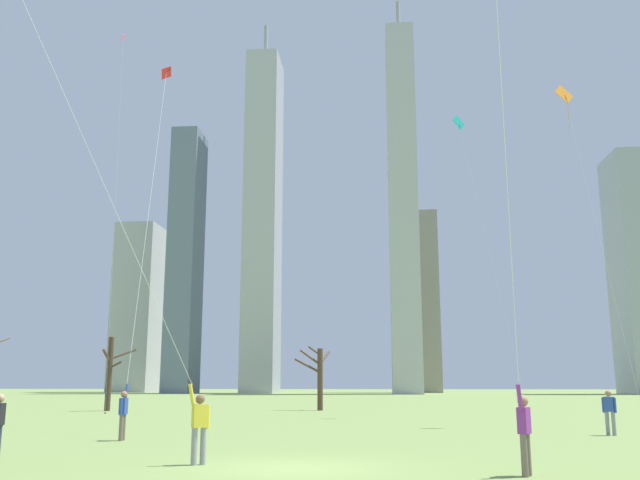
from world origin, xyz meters
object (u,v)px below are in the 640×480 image
(bare_tree_right_of_center, at_px, (110,372))
(kite_flyer_foreground_right_yellow, at_px, (137,278))
(bystander_strolling_midfield, at_px, (609,410))
(distant_kite_drifting_right_orange, at_px, (571,121))
(kite_flyer_midfield_center_white, at_px, (516,297))
(kite_flyer_midfield_right_red, at_px, (131,347))
(bare_tree_center, at_px, (319,375))
(distant_kite_low_near_trees_teal, at_px, (465,150))
(distant_kite_high_overhead_pink, at_px, (121,95))

(bare_tree_right_of_center, bearing_deg, kite_flyer_foreground_right_yellow, -67.40)
(bystander_strolling_midfield, distance_m, distant_kite_drifting_right_orange, 14.65)
(kite_flyer_midfield_center_white, xyz_separation_m, kite_flyer_midfield_right_red, (-11.72, 11.08, -0.35))
(distant_kite_drifting_right_orange, relative_size, bare_tree_right_of_center, 3.22)
(kite_flyer_midfield_center_white, bearing_deg, bare_tree_right_of_center, 122.60)
(bare_tree_center, bearing_deg, distant_kite_low_near_trees_teal, -41.80)
(distant_kite_high_overhead_pink, bearing_deg, bare_tree_center, 9.00)
(kite_flyer_midfield_right_red, relative_size, bystander_strolling_midfield, 12.07)
(bare_tree_center, bearing_deg, distant_kite_drifting_right_orange, -50.44)
(kite_flyer_midfield_center_white, bearing_deg, bare_tree_center, 101.21)
(kite_flyer_midfield_center_white, distance_m, kite_flyer_midfield_right_red, 16.14)
(kite_flyer_midfield_center_white, xyz_separation_m, kite_flyer_foreground_right_yellow, (-8.39, 2.18, 0.80))
(bystander_strolling_midfield, bearing_deg, distant_kite_drifting_right_orange, 79.56)
(kite_flyer_midfield_right_red, bearing_deg, kite_flyer_foreground_right_yellow, -69.45)
(bystander_strolling_midfield, relative_size, distant_kite_drifting_right_orange, 0.10)
(kite_flyer_midfield_right_red, bearing_deg, bare_tree_right_of_center, 113.40)
(kite_flyer_midfield_center_white, distance_m, bare_tree_center, 36.48)
(kite_flyer_midfield_center_white, height_order, kite_flyer_midfield_right_red, kite_flyer_midfield_right_red)
(kite_flyer_foreground_right_yellow, xyz_separation_m, bare_tree_center, (1.30, 33.59, -1.90))
(kite_flyer_foreground_right_yellow, relative_size, bystander_strolling_midfield, 11.12)
(distant_kite_low_near_trees_teal, bearing_deg, distant_kite_high_overhead_pink, 165.43)
(kite_flyer_foreground_right_yellow, relative_size, bare_tree_center, 4.00)
(bare_tree_center, bearing_deg, bare_tree_right_of_center, -171.16)
(distant_kite_low_near_trees_teal, distance_m, distant_kite_drifting_right_orange, 9.11)
(kite_flyer_midfield_center_white, distance_m, distant_kite_low_near_trees_teal, 29.81)
(kite_flyer_midfield_right_red, distance_m, bare_tree_right_of_center, 24.47)
(distant_kite_high_overhead_pink, distance_m, bare_tree_right_of_center, 20.49)
(bystander_strolling_midfield, relative_size, bare_tree_right_of_center, 0.32)
(distant_kite_low_near_trees_teal, distance_m, bare_tree_center, 18.72)
(distant_kite_drifting_right_orange, bearing_deg, bare_tree_center, 129.56)
(kite_flyer_foreground_right_yellow, bearing_deg, kite_flyer_midfield_center_white, -14.55)
(kite_flyer_foreground_right_yellow, distance_m, bystander_strolling_midfield, 18.33)
(kite_flyer_midfield_right_red, xyz_separation_m, distant_kite_high_overhead_pink, (-10.16, 22.34, 19.96))
(distant_kite_low_near_trees_teal, distance_m, distant_kite_high_overhead_pink, 26.42)
(distant_kite_drifting_right_orange, bearing_deg, kite_flyer_foreground_right_yellow, -131.97)
(kite_flyer_midfield_center_white, relative_size, bystander_strolling_midfield, 7.58)
(kite_flyer_foreground_right_yellow, distance_m, kite_flyer_midfield_right_red, 9.58)
(distant_kite_low_near_trees_teal, height_order, distant_kite_high_overhead_pink, distant_kite_high_overhead_pink)
(kite_flyer_midfield_center_white, relative_size, distant_kite_high_overhead_pink, 0.43)
(kite_flyer_midfield_center_white, height_order, kite_flyer_foreground_right_yellow, kite_flyer_foreground_right_yellow)
(kite_flyer_foreground_right_yellow, bearing_deg, distant_kite_high_overhead_pink, 113.37)
(bystander_strolling_midfield, xyz_separation_m, distant_kite_low_near_trees_teal, (-3.04, 13.65, 14.89))
(bystander_strolling_midfield, xyz_separation_m, bare_tree_center, (-12.80, 22.39, 1.52))
(distant_kite_drifting_right_orange, height_order, bare_tree_right_of_center, distant_kite_drifting_right_orange)
(kite_flyer_midfield_right_red, distance_m, distant_kite_low_near_trees_teal, 24.92)
(distant_kite_drifting_right_orange, bearing_deg, kite_flyer_midfield_right_red, -156.78)
(distant_kite_drifting_right_orange, bearing_deg, kite_flyer_midfield_center_white, -109.55)
(distant_kite_drifting_right_orange, bearing_deg, distant_kite_high_overhead_pink, 153.29)
(bare_tree_right_of_center, bearing_deg, bystander_strolling_midfield, -36.58)
(kite_flyer_midfield_right_red, xyz_separation_m, bare_tree_center, (4.64, 24.68, -0.76))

